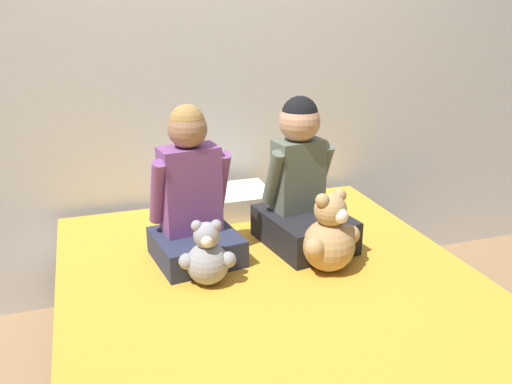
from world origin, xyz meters
TOP-DOWN VIEW (x-y plane):
  - wall_behind_bed at (0.00, 1.02)m, footprint 8.00×0.06m
  - bed at (0.00, 0.00)m, footprint 1.57×1.87m
  - child_on_left at (-0.24, 0.33)m, footprint 0.36×0.36m
  - child_on_right at (0.23, 0.33)m, footprint 0.37×0.44m
  - teddy_bear_held_by_left_child at (-0.24, 0.10)m, footprint 0.21×0.16m
  - teddy_bear_held_by_right_child at (0.23, 0.06)m, footprint 0.26×0.20m
  - pillow_at_headboard at (0.00, 0.75)m, footprint 0.45×0.30m

SIDE VIEW (x-z plane):
  - bed at x=0.00m, z-range 0.00..0.50m
  - pillow_at_headboard at x=0.00m, z-range 0.51..0.62m
  - teddy_bear_held_by_left_child at x=-0.24m, z-range 0.49..0.74m
  - teddy_bear_held_by_right_child at x=0.23m, z-range 0.48..0.80m
  - child_on_right at x=0.23m, z-range 0.43..1.06m
  - child_on_left at x=-0.24m, z-range 0.44..1.07m
  - wall_behind_bed at x=0.00m, z-range 0.00..2.50m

